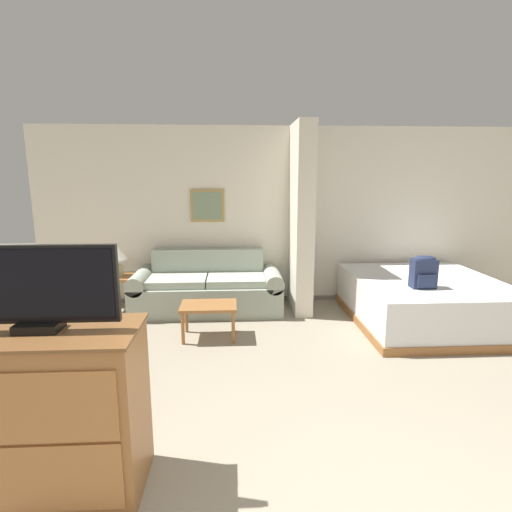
# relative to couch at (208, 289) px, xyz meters

# --- Properties ---
(wall_back) EXTENTS (7.37, 0.16, 2.60)m
(wall_back) POSITION_rel_couch_xyz_m (1.17, 0.48, 0.98)
(wall_back) COLOR silver
(wall_back) RESTS_ON ground_plane
(wall_partition_pillar) EXTENTS (0.24, 0.82, 2.60)m
(wall_partition_pillar) POSITION_rel_couch_xyz_m (1.32, 0.01, 0.99)
(wall_partition_pillar) COLOR silver
(wall_partition_pillar) RESTS_ON ground_plane
(couch) EXTENTS (2.10, 0.84, 0.84)m
(couch) POSITION_rel_couch_xyz_m (0.00, 0.00, 0.00)
(couch) COLOR #99A393
(couch) RESTS_ON ground_plane
(coffee_table) EXTENTS (0.65, 0.44, 0.41)m
(coffee_table) POSITION_rel_couch_xyz_m (0.08, -0.99, 0.04)
(coffee_table) COLOR #996033
(coffee_table) RESTS_ON ground_plane
(side_table) EXTENTS (0.48, 0.48, 0.53)m
(side_table) POSITION_rel_couch_xyz_m (-1.24, -0.01, 0.14)
(side_table) COLOR #996033
(side_table) RESTS_ON ground_plane
(table_lamp) EXTENTS (0.29, 0.29, 0.45)m
(table_lamp) POSITION_rel_couch_xyz_m (-1.24, -0.01, 0.51)
(table_lamp) COLOR tan
(table_lamp) RESTS_ON side_table
(tv_dresser) EXTENTS (1.10, 0.55, 1.03)m
(tv_dresser) POSITION_rel_couch_xyz_m (-0.72, -3.30, 0.20)
(tv_dresser) COLOR #996033
(tv_dresser) RESTS_ON ground_plane
(tv) EXTENTS (0.92, 0.16, 0.49)m
(tv) POSITION_rel_couch_xyz_m (-0.72, -3.30, 0.97)
(tv) COLOR black
(tv) RESTS_ON tv_dresser
(bed) EXTENTS (1.83, 2.01, 0.59)m
(bed) POSITION_rel_couch_xyz_m (2.86, -0.62, -0.01)
(bed) COLOR #996033
(bed) RESTS_ON ground_plane
(backpack) EXTENTS (0.28, 0.19, 0.39)m
(backpack) POSITION_rel_couch_xyz_m (2.61, -1.04, 0.47)
(backpack) COLOR #232D4C
(backpack) RESTS_ON bed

